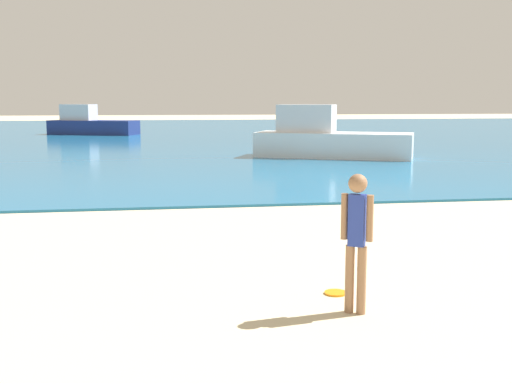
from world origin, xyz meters
TOP-DOWN VIEW (x-y plane):
  - water at (0.00, 44.71)m, footprint 160.00×60.00m
  - person_standing at (1.01, 7.53)m, footprint 0.32×0.23m
  - frisbee at (0.99, 8.24)m, footprint 0.28×0.28m
  - boat_near at (5.69, 25.84)m, footprint 6.53×4.44m
  - boat_far at (-5.61, 44.72)m, footprint 6.20×4.00m

SIDE VIEW (x-z plane):
  - frisbee at x=0.99m, z-range 0.00..0.03m
  - water at x=0.00m, z-range 0.00..0.06m
  - boat_far at x=-5.61m, z-range -0.25..1.76m
  - boat_near at x=5.69m, z-range -0.27..1.86m
  - person_standing at x=1.01m, z-range 0.11..1.69m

